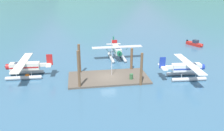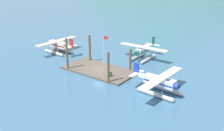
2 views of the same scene
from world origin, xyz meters
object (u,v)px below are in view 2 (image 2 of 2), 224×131
(fuel_drum, at_px, (110,74))
(seaplane_white_stbd_aft, at_px, (160,84))
(flagpole, at_px, (104,48))
(seaplane_silver_bow_right, at_px, (143,52))
(mooring_buoy, at_px, (57,52))
(seaplane_cream_port_fwd, at_px, (58,46))

(fuel_drum, distance_m, seaplane_white_stbd_aft, 9.34)
(flagpole, xyz_separation_m, seaplane_white_stbd_aft, (12.10, -2.41, -2.63))
(flagpole, relative_size, seaplane_silver_bow_right, 0.61)
(seaplane_silver_bow_right, bearing_deg, flagpole, -104.11)
(fuel_drum, relative_size, seaplane_white_stbd_aft, 0.08)
(seaplane_white_stbd_aft, bearing_deg, fuel_drum, 177.88)
(mooring_buoy, distance_m, seaplane_cream_port_fwd, 1.57)
(mooring_buoy, relative_size, seaplane_silver_bow_right, 0.09)
(flagpole, distance_m, seaplane_cream_port_fwd, 15.04)
(mooring_buoy, bearing_deg, seaplane_silver_bow_right, 26.81)
(flagpole, relative_size, seaplane_white_stbd_aft, 0.60)
(seaplane_silver_bow_right, height_order, seaplane_white_stbd_aft, same)
(seaplane_cream_port_fwd, height_order, seaplane_white_stbd_aft, same)
(mooring_buoy, bearing_deg, seaplane_cream_port_fwd, 114.37)
(flagpole, height_order, seaplane_cream_port_fwd, flagpole)
(fuel_drum, bearing_deg, flagpole, 143.53)
(mooring_buoy, bearing_deg, flagpole, -5.22)
(seaplane_cream_port_fwd, bearing_deg, flagpole, -8.88)
(flagpole, distance_m, seaplane_silver_bow_right, 10.34)
(fuel_drum, bearing_deg, mooring_buoy, 168.79)
(flagpole, xyz_separation_m, fuel_drum, (2.80, -2.07, -3.47))
(seaplane_cream_port_fwd, bearing_deg, fuel_drum, -14.03)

